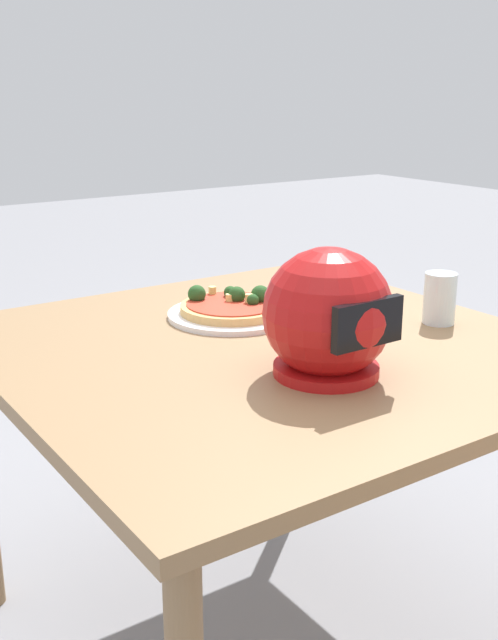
% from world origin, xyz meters
% --- Properties ---
extents(ground_plane, '(14.00, 14.00, 0.00)m').
position_xyz_m(ground_plane, '(0.00, 0.00, 0.00)').
color(ground_plane, gray).
extents(dining_table, '(1.07, 1.08, 0.72)m').
position_xyz_m(dining_table, '(0.00, 0.00, 0.64)').
color(dining_table, olive).
rests_on(dining_table, ground).
extents(pizza_plate, '(0.29, 0.29, 0.01)m').
position_xyz_m(pizza_plate, '(-0.04, -0.19, 0.72)').
color(pizza_plate, white).
rests_on(pizza_plate, dining_table).
extents(pizza, '(0.24, 0.24, 0.06)m').
position_xyz_m(pizza, '(-0.04, -0.19, 0.74)').
color(pizza, tan).
rests_on(pizza, pizza_plate).
extents(motorcycle_helmet, '(0.23, 0.23, 0.23)m').
position_xyz_m(motorcycle_helmet, '(0.02, 0.21, 0.83)').
color(motorcycle_helmet, '#B21414').
rests_on(motorcycle_helmet, dining_table).
extents(drinking_glass, '(0.07, 0.07, 0.11)m').
position_xyz_m(drinking_glass, '(-0.39, 0.10, 0.77)').
color(drinking_glass, silver).
rests_on(drinking_glass, dining_table).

